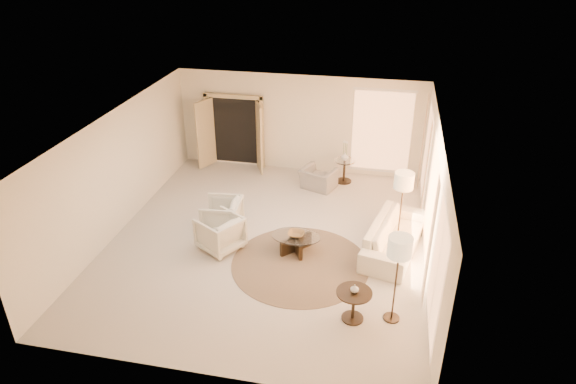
% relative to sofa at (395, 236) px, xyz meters
% --- Properties ---
extents(room, '(7.04, 8.04, 2.83)m').
position_rel_sofa_xyz_m(room, '(-2.82, -0.23, 1.04)').
color(room, beige).
rests_on(room, ground).
extents(windows_right, '(0.10, 6.40, 2.40)m').
position_rel_sofa_xyz_m(windows_right, '(0.63, -0.13, 1.00)').
color(windows_right, '#EF9D5F').
rests_on(windows_right, room).
extents(window_back_corner, '(1.70, 0.10, 2.40)m').
position_rel_sofa_xyz_m(window_back_corner, '(-0.52, 3.72, 1.00)').
color(window_back_corner, '#EF9D5F').
rests_on(window_back_corner, room).
extents(curtains_right, '(0.06, 5.20, 2.60)m').
position_rel_sofa_xyz_m(curtains_right, '(0.58, 0.77, 0.95)').
color(curtains_right, tan).
rests_on(curtains_right, room).
extents(french_doors, '(1.95, 0.66, 2.16)m').
position_rel_sofa_xyz_m(french_doors, '(-4.72, 3.59, 0.71)').
color(french_doors, tan).
rests_on(french_doors, room).
extents(area_rug, '(3.19, 3.19, 0.01)m').
position_rel_sofa_xyz_m(area_rug, '(-1.93, -0.96, -0.35)').
color(area_rug, '#413023').
rests_on(area_rug, room).
extents(sofa, '(1.47, 2.58, 0.71)m').
position_rel_sofa_xyz_m(sofa, '(0.00, 0.00, 0.00)').
color(sofa, beige).
rests_on(sofa, room).
extents(armchair_left, '(0.86, 0.91, 0.88)m').
position_rel_sofa_xyz_m(armchair_left, '(-3.96, 0.02, 0.08)').
color(armchair_left, beige).
rests_on(armchair_left, room).
extents(armchair_right, '(1.11, 1.13, 0.87)m').
position_rel_sofa_xyz_m(armchair_right, '(-3.77, -0.71, 0.08)').
color(armchair_right, beige).
rests_on(armchair_right, room).
extents(accent_chair, '(1.03, 0.84, 0.77)m').
position_rel_sofa_xyz_m(accent_chair, '(-2.09, 2.64, 0.03)').
color(accent_chair, gray).
rests_on(accent_chair, room).
extents(coffee_table, '(1.23, 1.23, 0.39)m').
position_rel_sofa_xyz_m(coffee_table, '(-2.11, -0.49, -0.11)').
color(coffee_table, black).
rests_on(coffee_table, room).
extents(end_table, '(0.65, 0.65, 0.61)m').
position_rel_sofa_xyz_m(end_table, '(-0.68, -2.44, 0.07)').
color(end_table, black).
rests_on(end_table, room).
extents(side_table, '(0.57, 0.57, 0.66)m').
position_rel_sofa_xyz_m(side_table, '(-1.45, 3.17, 0.04)').
color(side_table, '#2E241B').
rests_on(side_table, room).
extents(floor_lamp_near, '(0.42, 0.42, 1.74)m').
position_rel_sofa_xyz_m(floor_lamp_near, '(0.08, 0.32, 1.13)').
color(floor_lamp_near, '#2E241B').
rests_on(floor_lamp_near, room).
extents(floor_lamp_far, '(0.43, 0.43, 1.76)m').
position_rel_sofa_xyz_m(floor_lamp_far, '(0.02, -2.29, 1.14)').
color(floor_lamp_far, '#2E241B').
rests_on(floor_lamp_far, room).
extents(bowl, '(0.37, 0.37, 0.09)m').
position_rel_sofa_xyz_m(bowl, '(-2.11, -0.49, 0.09)').
color(bowl, brown).
rests_on(bowl, coffee_table).
extents(end_vase, '(0.19, 0.19, 0.16)m').
position_rel_sofa_xyz_m(end_vase, '(-0.68, -2.44, 0.33)').
color(end_vase, silver).
rests_on(end_vase, end_table).
extents(side_vase, '(0.28, 0.28, 0.22)m').
position_rel_sofa_xyz_m(side_vase, '(-1.45, 3.17, 0.41)').
color(side_vase, silver).
rests_on(side_vase, side_table).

